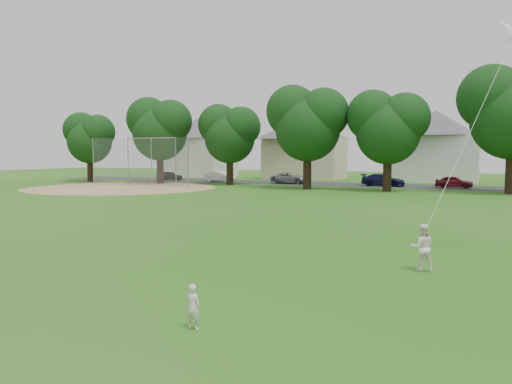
% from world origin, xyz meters
% --- Properties ---
extents(ground, '(160.00, 160.00, 0.00)m').
position_xyz_m(ground, '(0.00, 0.00, 0.00)').
color(ground, '#265713').
rests_on(ground, ground).
extents(street, '(90.00, 7.00, 0.01)m').
position_xyz_m(street, '(0.00, 42.00, 0.01)').
color(street, '#2D2D30').
rests_on(street, ground).
extents(dirt_infield, '(18.00, 18.00, 0.02)m').
position_xyz_m(dirt_infield, '(-26.00, 28.00, 0.01)').
color(dirt_infield, '#9E7F51').
rests_on(dirt_infield, ground).
extents(toddler, '(0.33, 0.23, 0.86)m').
position_xyz_m(toddler, '(0.74, -1.83, 0.43)').
color(toddler, silver).
rests_on(toddler, ground).
extents(older_boy, '(0.78, 0.69, 1.33)m').
position_xyz_m(older_boy, '(4.08, 4.85, 0.67)').
color(older_boy, white).
rests_on(older_boy, ground).
extents(kite, '(1.67, 2.40, 7.39)m').
position_xyz_m(kite, '(5.20, 6.60, 4.01)').
color(kite, white).
rests_on(kite, ground).
extents(baseball_backstop, '(11.08, 2.39, 4.85)m').
position_xyz_m(baseball_backstop, '(-25.48, 31.49, 2.42)').
color(baseball_backstop, gray).
rests_on(baseball_backstop, ground).
extents(tree_row, '(80.25, 9.96, 10.78)m').
position_xyz_m(tree_row, '(2.39, 35.75, 6.33)').
color(tree_row, black).
rests_on(tree_row, ground).
extents(parked_cars, '(54.77, 2.50, 1.27)m').
position_xyz_m(parked_cars, '(-1.95, 41.00, 0.62)').
color(parked_cars, black).
rests_on(parked_cars, ground).
extents(house_row, '(77.36, 14.06, 10.16)m').
position_xyz_m(house_row, '(0.97, 52.00, 5.05)').
color(house_row, silver).
rests_on(house_row, ground).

